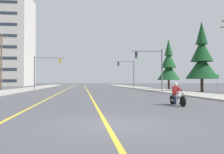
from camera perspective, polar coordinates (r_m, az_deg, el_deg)
name	(u,v)px	position (r m, az deg, el deg)	size (l,w,h in m)	color
ground_plane	(113,124)	(9.07, 0.33, -10.71)	(400.00, 400.00, 0.00)	#515156
lane_stripe_center	(86,88)	(53.90, -5.86, -2.61)	(0.16, 100.00, 0.01)	yellow
lane_stripe_left	(68,89)	(53.97, -9.96, -2.60)	(0.16, 100.00, 0.01)	yellow
sidewalk_kerb_right	(146,89)	(50.52, 7.83, -2.64)	(4.40, 110.00, 0.14)	#ADA89E
sidewalk_kerb_left	(26,89)	(50.01, -18.93, -2.61)	(4.40, 110.00, 0.14)	#ADA89E
motorcycle_with_rider	(177,96)	(16.51, 14.56, -4.24)	(0.70, 2.19, 1.46)	black
traffic_signal_near_right	(153,64)	(36.39, 9.37, 3.03)	(4.49, 0.37, 6.20)	#56565B
traffic_signal_near_left	(43,67)	(47.49, -15.32, 2.18)	(5.44, 0.45, 6.20)	#56565B
traffic_signal_mid_right	(129,70)	(55.17, 3.81, 1.63)	(4.20, 0.57, 6.20)	#56565B
utility_pole_left_near	(1,61)	(46.07, -23.83, 3.38)	(2.32, 0.26, 9.50)	brown
conifer_tree_right_verge_near	(202,59)	(38.64, 19.72, 3.77)	(4.66, 4.66, 10.25)	#423023
conifer_tree_right_verge_far	(169,66)	(49.77, 12.74, 2.40)	(4.42, 4.42, 9.73)	#4C3828
street_sign	(217,82)	(31.21, 22.77, -0.97)	(0.44, 0.07, 2.40)	gray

